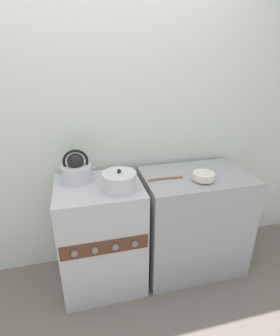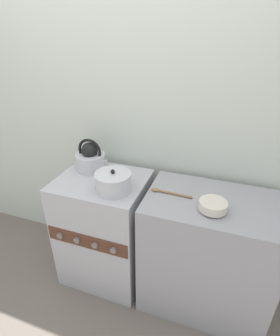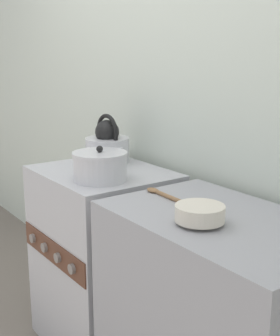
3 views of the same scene
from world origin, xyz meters
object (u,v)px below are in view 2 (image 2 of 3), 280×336
kettle (91,159)px  cooking_pot (113,182)px  enamel_bowl (213,206)px  stove (105,229)px

kettle → cooking_pot: size_ratio=1.13×
cooking_pot → enamel_bowl: size_ratio=1.45×
enamel_bowl → stove: bearing=172.7°
enamel_bowl → kettle: bearing=166.6°
kettle → enamel_bowl: 0.93m
kettle → cooking_pot: (0.28, -0.21, -0.02)m
cooking_pot → enamel_bowl: bearing=-0.4°
kettle → enamel_bowl: (0.91, -0.22, -0.06)m
stove → kettle: 0.56m
cooking_pot → stove: bearing=146.0°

